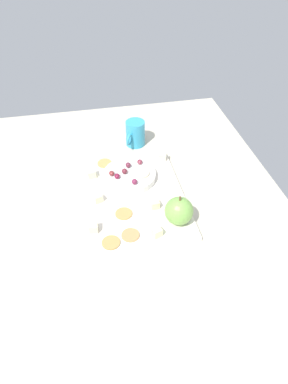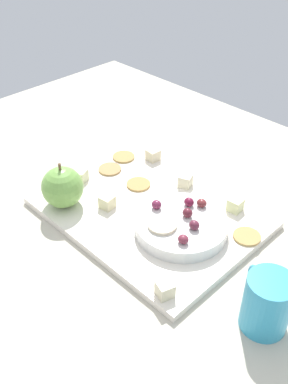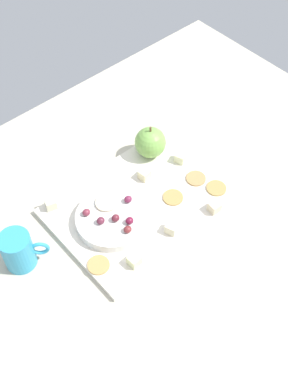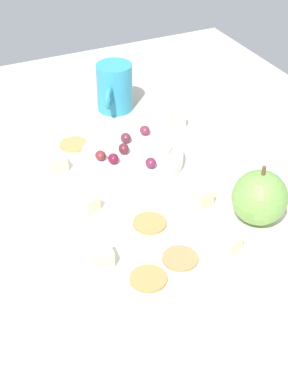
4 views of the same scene
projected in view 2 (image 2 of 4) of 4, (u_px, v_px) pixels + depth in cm
name	position (u px, v px, depth cm)	size (l,w,h in cm)	color
table	(141.00, 209.00, 85.02)	(119.29, 91.61, 3.80)	#B9B39E
platter	(149.00, 212.00, 80.13)	(38.09, 28.71, 1.31)	silver
serving_dish	(181.00, 225.00, 74.52)	(15.84, 15.84, 2.27)	silver
apple_whole	(62.00, 187.00, 78.83)	(7.57, 7.57, 7.57)	#76AD4B
apple_stem	(60.00, 167.00, 76.21)	(0.50, 0.50, 1.20)	brown
cheese_cube_0	(81.00, 176.00, 86.31)	(2.35, 2.35, 2.35)	beige
cheese_cube_1	(165.00, 289.00, 63.30)	(2.35, 2.35, 2.35)	beige
cheese_cube_2	(235.00, 205.00, 78.95)	(2.35, 2.35, 2.35)	beige
cheese_cube_3	(107.00, 202.00, 79.62)	(2.35, 2.35, 2.35)	beige
cheese_cube_4	(185.00, 181.00, 84.94)	(2.35, 2.35, 2.35)	beige
cheese_cube_5	(153.00, 155.00, 92.44)	(2.35, 2.35, 2.35)	beige
cracker_0	(247.00, 237.00, 73.68)	(4.63, 4.63, 0.40)	tan
cracker_1	(110.00, 169.00, 89.89)	(4.63, 4.63, 0.40)	tan
cracker_2	(124.00, 157.00, 93.65)	(4.63, 4.63, 0.40)	#AD8C4D
cracker_3	(138.00, 184.00, 85.66)	(4.63, 4.63, 0.40)	tan
grape_0	(188.00, 213.00, 74.14)	(1.79, 1.61, 1.64)	maroon
grape_1	(194.00, 225.00, 71.67)	(1.79, 1.61, 1.59)	maroon
grape_2	(202.00, 203.00, 76.43)	(1.79, 1.61, 1.45)	maroon
grape_3	(189.00, 202.00, 76.59)	(1.79, 1.61, 1.54)	maroon
grape_4	(157.00, 205.00, 75.98)	(1.79, 1.61, 1.57)	maroon
grape_5	(183.00, 239.00, 69.04)	(1.79, 1.61, 1.47)	maroon
apple_slice_0	(162.00, 225.00, 72.49)	(4.85, 4.85, 0.60)	beige
cup	(267.00, 303.00, 58.97)	(8.79, 7.32, 8.78)	#329ABF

